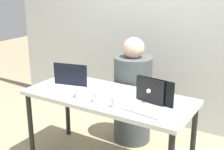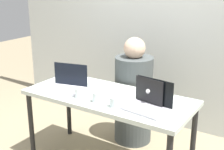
% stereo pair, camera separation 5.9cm
% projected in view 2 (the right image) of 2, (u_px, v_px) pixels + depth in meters
% --- Properties ---
extents(back_wall, '(4.50, 0.10, 2.68)m').
position_uv_depth(back_wall, '(164.00, 17.00, 3.72)').
color(back_wall, silver).
rests_on(back_wall, ground).
extents(desk, '(1.60, 0.69, 0.75)m').
position_uv_depth(desk, '(108.00, 102.00, 2.93)').
color(desk, silver).
rests_on(desk, ground).
extents(person_at_center, '(0.44, 0.44, 1.20)m').
position_uv_depth(person_at_center, '(133.00, 96.00, 3.47)').
color(person_at_center, '#454C4C').
rests_on(person_at_center, ground).
extents(laptop_back_right, '(0.33, 0.30, 0.24)m').
position_uv_depth(laptop_back_right, '(154.00, 97.00, 2.74)').
color(laptop_back_right, silver).
rests_on(laptop_back_right, desk).
extents(laptop_front_left, '(0.40, 0.33, 0.24)m').
position_uv_depth(laptop_front_left, '(67.00, 84.00, 3.05)').
color(laptop_front_left, silver).
rests_on(laptop_front_left, desk).
extents(laptop_front_right, '(0.38, 0.31, 0.24)m').
position_uv_depth(laptop_front_right, '(149.00, 103.00, 2.60)').
color(laptop_front_right, '#B4B0BC').
rests_on(laptop_front_right, desk).
extents(water_glass_right, '(0.08, 0.08, 0.09)m').
position_uv_depth(water_glass_right, '(114.00, 103.00, 2.64)').
color(water_glass_right, silver).
rests_on(water_glass_right, desk).
extents(water_glass_left, '(0.07, 0.07, 0.09)m').
position_uv_depth(water_glass_left, '(79.00, 93.00, 2.85)').
color(water_glass_left, white).
rests_on(water_glass_left, desk).
extents(water_glass_center, '(0.07, 0.07, 0.09)m').
position_uv_depth(water_glass_center, '(96.00, 98.00, 2.75)').
color(water_glass_center, silver).
rests_on(water_glass_center, desk).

